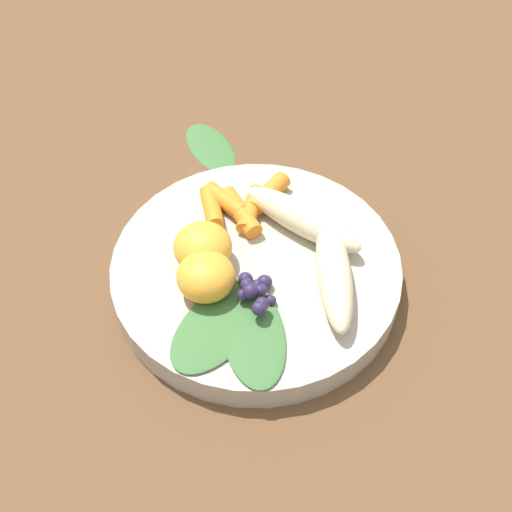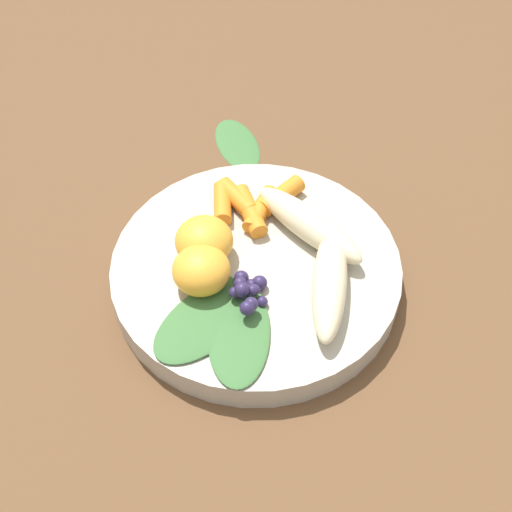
{
  "view_description": "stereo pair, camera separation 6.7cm",
  "coord_description": "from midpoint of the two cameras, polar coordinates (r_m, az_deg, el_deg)",
  "views": [
    {
      "loc": [
        0.11,
        0.42,
        0.55
      ],
      "look_at": [
        0.0,
        0.0,
        0.04
      ],
      "focal_mm": 49.86,
      "sensor_mm": 36.0,
      "label": 1
    },
    {
      "loc": [
        0.05,
        0.43,
        0.55
      ],
      "look_at": [
        0.0,
        0.0,
        0.04
      ],
      "focal_mm": 49.86,
      "sensor_mm": 36.0,
      "label": 2
    }
  ],
  "objects": [
    {
      "name": "ground_plane",
      "position": [
        0.7,
        -2.74,
        -2.23
      ],
      "size": [
        2.4,
        2.4,
        0.0
      ],
      "primitive_type": "plane",
      "color": "brown"
    },
    {
      "name": "bowl",
      "position": [
        0.69,
        -2.78,
        -1.48
      ],
      "size": [
        0.28,
        0.28,
        0.03
      ],
      "primitive_type": "cylinder",
      "color": "#B2AD9E",
      "rests_on": "ground_plane"
    },
    {
      "name": "banana_peeled_left",
      "position": [
        0.69,
        1.0,
        2.83
      ],
      "size": [
        0.11,
        0.12,
        0.03
      ],
      "primitive_type": "ellipsoid",
      "rotation": [
        0.0,
        0.0,
        5.38
      ],
      "color": "beige",
      "rests_on": "bowl"
    },
    {
      "name": "banana_peeled_right",
      "position": [
        0.65,
        3.37,
        -1.57
      ],
      "size": [
        0.06,
        0.14,
        0.03
      ],
      "primitive_type": "ellipsoid",
      "rotation": [
        0.0,
        0.0,
        4.49
      ],
      "color": "beige",
      "rests_on": "bowl"
    },
    {
      "name": "orange_segment_near",
      "position": [
        0.64,
        -7.01,
        -1.83
      ],
      "size": [
        0.05,
        0.05,
        0.04
      ],
      "primitive_type": "ellipsoid",
      "color": "#F4A833",
      "rests_on": "bowl"
    },
    {
      "name": "orange_segment_far",
      "position": [
        0.66,
        -7.17,
        0.55
      ],
      "size": [
        0.06,
        0.06,
        0.04
      ],
      "primitive_type": "ellipsoid",
      "color": "#F4A833",
      "rests_on": "bowl"
    },
    {
      "name": "carrot_front",
      "position": [
        0.72,
        -1.63,
        4.87
      ],
      "size": [
        0.05,
        0.05,
        0.02
      ],
      "primitive_type": "cylinder",
      "rotation": [
        0.0,
        1.57,
        3.84
      ],
      "color": "orange",
      "rests_on": "bowl"
    },
    {
      "name": "carrot_mid_left",
      "position": [
        0.71,
        -3.1,
        3.59
      ],
      "size": [
        0.04,
        0.06,
        0.02
      ],
      "primitive_type": "cylinder",
      "rotation": [
        0.0,
        1.57,
        4.22
      ],
      "color": "orange",
      "rests_on": "bowl"
    },
    {
      "name": "carrot_mid_right",
      "position": [
        0.71,
        -3.88,
        3.39
      ],
      "size": [
        0.03,
        0.06,
        0.02
      ],
      "primitive_type": "cylinder",
      "rotation": [
        0.0,
        1.57,
        4.93
      ],
      "color": "orange",
      "rests_on": "bowl"
    },
    {
      "name": "carrot_rear",
      "position": [
        0.72,
        -5.18,
        4.29
      ],
      "size": [
        0.04,
        0.05,
        0.02
      ],
      "primitive_type": "cylinder",
      "rotation": [
        0.0,
        1.57,
        5.25
      ],
      "color": "orange",
      "rests_on": "bowl"
    },
    {
      "name": "carrot_small",
      "position": [
        0.71,
        -6.25,
        3.76
      ],
      "size": [
        0.02,
        0.05,
        0.02
      ],
      "primitive_type": "cylinder",
      "rotation": [
        0.0,
        1.57,
        4.66
      ],
      "color": "orange",
      "rests_on": "bowl"
    },
    {
      "name": "blueberry_pile",
      "position": [
        0.64,
        -3.06,
        -3.03
      ],
      "size": [
        0.04,
        0.06,
        0.03
      ],
      "color": "#2D234C",
      "rests_on": "bowl"
    },
    {
      "name": "kale_leaf_left",
      "position": [
        0.63,
        -6.02,
        -5.63
      ],
      "size": [
        0.13,
        0.12,
        0.01
      ],
      "primitive_type": "ellipsoid",
      "rotation": [
        0.0,
        0.0,
        7.01
      ],
      "color": "#3D7038",
      "rests_on": "bowl"
    },
    {
      "name": "kale_leaf_right",
      "position": [
        0.62,
        -3.28,
        -6.42
      ],
      "size": [
        0.07,
        0.12,
        0.01
      ],
      "primitive_type": "ellipsoid",
      "rotation": [
        0.0,
        0.0,
        7.73
      ],
      "color": "#3D7038",
      "rests_on": "bowl"
    },
    {
      "name": "kale_leaf_stray",
      "position": [
        0.84,
        -5.67,
        8.7
      ],
      "size": [
        0.07,
        0.1,
        0.01
      ],
      "primitive_type": "ellipsoid",
      "rotation": [
        0.0,
        0.0,
        4.93
      ],
      "color": "#3D7038",
      "rests_on": "ground_plane"
    }
  ]
}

